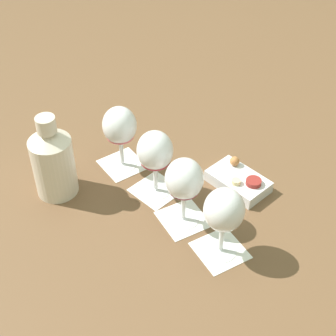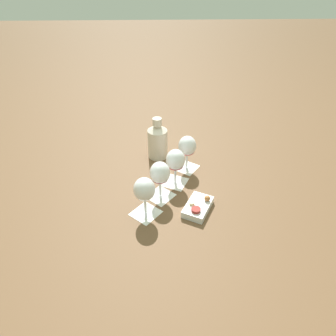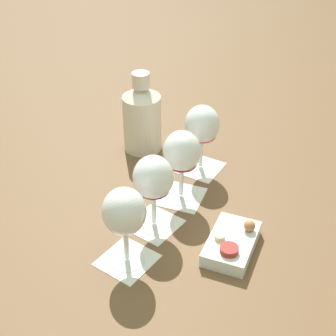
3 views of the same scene
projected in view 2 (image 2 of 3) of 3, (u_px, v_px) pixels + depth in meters
ground_plane at (168, 189)px, 1.25m from camera, size 8.00×8.00×0.00m
tasting_card_0 at (186, 167)px, 1.37m from camera, size 0.13×0.13×0.00m
tasting_card_1 at (175, 182)px, 1.28m from camera, size 0.13×0.12×0.00m
tasting_card_2 at (160, 196)px, 1.21m from camera, size 0.13×0.13×0.00m
tasting_card_3 at (146, 213)px, 1.13m from camera, size 0.13×0.13×0.00m
wine_glass_0 at (187, 147)px, 1.31m from camera, size 0.08×0.08×0.16m
wine_glass_1 at (176, 161)px, 1.22m from camera, size 0.08×0.08×0.16m
wine_glass_2 at (160, 174)px, 1.15m from camera, size 0.08×0.08×0.16m
wine_glass_3 at (144, 191)px, 1.07m from camera, size 0.08×0.08×0.16m
ceramic_vase at (158, 140)px, 1.40m from camera, size 0.09×0.09×0.20m
snack_dish at (198, 207)px, 1.13m from camera, size 0.16×0.14×0.05m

